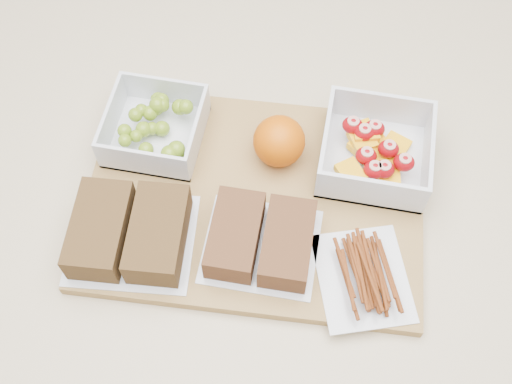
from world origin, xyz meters
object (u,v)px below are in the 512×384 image
grape_container (156,126)px  sandwich_bag_left (129,232)px  fruit_container (374,152)px  orange (279,141)px  cutting_board (254,200)px  pretzel_bag (364,274)px  sandwich_bag_center (261,240)px

grape_container → sandwich_bag_left: grape_container is taller
fruit_container → orange: bearing=-173.4°
cutting_board → orange: bearing=70.4°
sandwich_bag_left → pretzel_bag: 0.28m
cutting_board → fruit_container: fruit_container is taller
orange → cutting_board: bearing=-106.0°
fruit_container → orange: size_ratio=2.03×
orange → sandwich_bag_left: orange is taller
cutting_board → sandwich_bag_center: size_ratio=3.08×
cutting_board → grape_container: bearing=151.1°
orange → sandwich_bag_left: bearing=-134.9°
cutting_board → orange: size_ratio=6.35×
cutting_board → fruit_container: size_ratio=3.12×
orange → pretzel_bag: size_ratio=0.44×
grape_container → sandwich_bag_center: 0.21m
grape_container → sandwich_bag_center: (0.16, -0.13, -0.00)m
fruit_container → orange: (-0.12, -0.01, 0.01)m
sandwich_bag_left → pretzel_bag: sandwich_bag_left is taller
grape_container → sandwich_bag_center: size_ratio=0.88×
fruit_container → pretzel_bag: size_ratio=0.89×
sandwich_bag_left → sandwich_bag_center: size_ratio=1.19×
orange → sandwich_bag_center: 0.13m
fruit_container → sandwich_bag_left: fruit_container is taller
cutting_board → sandwich_bag_left: bearing=-150.6°
fruit_container → sandwich_bag_center: (-0.12, -0.15, -0.00)m
cutting_board → sandwich_bag_center: sandwich_bag_center is taller
cutting_board → orange: (0.02, 0.07, 0.04)m
grape_container → fruit_container: bearing=2.6°
grape_container → sandwich_bag_left: (0.01, -0.15, 0.00)m
grape_container → pretzel_bag: 0.32m
fruit_container → sandwich_bag_center: size_ratio=0.99×
orange → sandwich_bag_center: bearing=-89.2°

